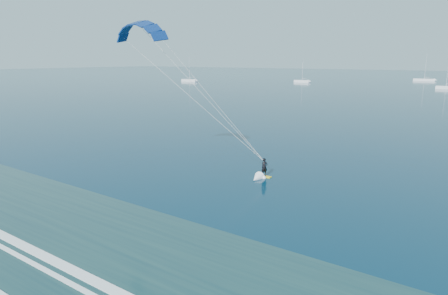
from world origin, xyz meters
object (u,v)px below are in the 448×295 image
sailboat_0 (190,80)px  sailboat_1 (302,81)px  sailboat_2 (424,80)px  kitesurfer_rig (201,93)px  sailboat_3 (446,87)px

sailboat_0 → sailboat_1: 59.04m
sailboat_2 → sailboat_0: bearing=-142.0°
kitesurfer_rig → sailboat_1: size_ratio=1.49×
sailboat_0 → sailboat_2: (101.09, 78.96, 0.01)m
sailboat_0 → sailboat_1: (52.52, 26.96, -0.01)m
kitesurfer_rig → sailboat_2: bearing=93.5°
sailboat_0 → sailboat_3: 120.24m
kitesurfer_rig → sailboat_1: 171.79m
sailboat_0 → sailboat_3: size_ratio=1.24×
sailboat_1 → sailboat_3: size_ratio=1.09×
kitesurfer_rig → sailboat_3: size_ratio=1.63×
sailboat_0 → sailboat_1: bearing=27.2°
kitesurfer_rig → sailboat_0: 175.57m
kitesurfer_rig → sailboat_0: size_ratio=1.32×
sailboat_3 → kitesurfer_rig: bearing=-91.8°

